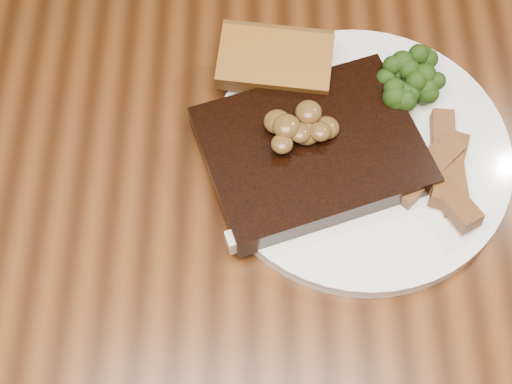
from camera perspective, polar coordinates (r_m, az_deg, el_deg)
dining_table at (r=0.72m, az=-1.53°, el=-5.14°), size 1.60×0.90×0.75m
plate at (r=0.66m, az=8.27°, el=3.04°), size 0.29×0.29×0.01m
steak at (r=0.64m, az=4.46°, el=3.32°), size 0.22×0.20×0.03m
steak_bone at (r=0.61m, az=4.63°, el=-2.07°), size 0.15×0.07×0.02m
mushroom_pile at (r=0.62m, az=4.43°, el=5.02°), size 0.07×0.07×0.03m
garlic_bread at (r=0.69m, az=1.49°, el=9.35°), size 0.11×0.07×0.02m
potato_wedges at (r=0.66m, az=13.27°, el=3.16°), size 0.10×0.10×0.02m
broccoli_cluster at (r=0.69m, az=12.73°, el=8.64°), size 0.06×0.06×0.04m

